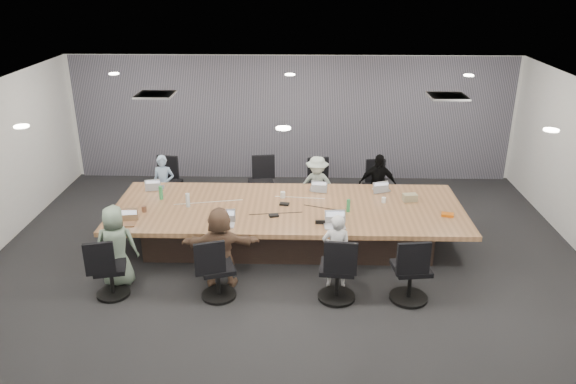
{
  "coord_description": "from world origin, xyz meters",
  "views": [
    {
      "loc": [
        0.22,
        -8.36,
        4.59
      ],
      "look_at": [
        0.0,
        0.4,
        1.05
      ],
      "focal_mm": 35.0,
      "sensor_mm": 36.0,
      "label": 1
    }
  ],
  "objects_px": {
    "chair_0": "(169,187)",
    "person_5": "(220,247)",
    "laptop_4": "(126,224)",
    "chair_3": "(374,191)",
    "canvas_bag": "(410,197)",
    "chair_1": "(261,187)",
    "chair_2": "(316,189)",
    "conference_table": "(288,224)",
    "chair_4": "(111,273)",
    "chair_6": "(337,273)",
    "stapler": "(320,222)",
    "bottle_green_left": "(161,193)",
    "laptop_6": "(335,227)",
    "chair_5": "(218,273)",
    "person_0": "(164,185)",
    "mug_brown": "(144,209)",
    "person_4": "(116,246)",
    "person_3": "(377,185)",
    "bottle_clear": "(188,200)",
    "person_6": "(336,251)",
    "laptop_2": "(318,189)",
    "snack_packet": "(447,215)",
    "chair_7": "(411,273)",
    "person_2": "(317,186)",
    "bottle_green_right": "(348,206)",
    "laptop_0": "(156,188)"
  },
  "relations": [
    {
      "from": "chair_1",
      "to": "bottle_clear",
      "type": "xyz_separation_m",
      "value": [
        -1.13,
        -1.75,
        0.43
      ]
    },
    {
      "from": "chair_1",
      "to": "chair_2",
      "type": "xyz_separation_m",
      "value": [
        1.12,
        0.0,
        -0.03
      ]
    },
    {
      "from": "chair_5",
      "to": "person_4",
      "type": "relative_size",
      "value": 0.63
    },
    {
      "from": "chair_4",
      "to": "person_0",
      "type": "bearing_deg",
      "value": 74.5
    },
    {
      "from": "person_5",
      "to": "laptop_6",
      "type": "xyz_separation_m",
      "value": [
        1.75,
        0.55,
        0.11
      ]
    },
    {
      "from": "laptop_4",
      "to": "chair_3",
      "type": "bearing_deg",
      "value": 21.83
    },
    {
      "from": "chair_4",
      "to": "mug_brown",
      "type": "relative_size",
      "value": 7.72
    },
    {
      "from": "chair_2",
      "to": "canvas_bag",
      "type": "bearing_deg",
      "value": 130.87
    },
    {
      "from": "person_4",
      "to": "canvas_bag",
      "type": "bearing_deg",
      "value": -167.23
    },
    {
      "from": "chair_4",
      "to": "laptop_0",
      "type": "xyz_separation_m",
      "value": [
        0.1,
        2.5,
        0.36
      ]
    },
    {
      "from": "person_3",
      "to": "laptop_6",
      "type": "xyz_separation_m",
      "value": [
        -0.94,
        -2.15,
        0.12
      ]
    },
    {
      "from": "person_4",
      "to": "laptop_4",
      "type": "height_order",
      "value": "person_4"
    },
    {
      "from": "chair_7",
      "to": "person_6",
      "type": "relative_size",
      "value": 0.73
    },
    {
      "from": "chair_5",
      "to": "chair_7",
      "type": "bearing_deg",
      "value": -18.24
    },
    {
      "from": "conference_table",
      "to": "chair_4",
      "type": "distance_m",
      "value": 3.09
    },
    {
      "from": "chair_2",
      "to": "chair_5",
      "type": "height_order",
      "value": "chair_5"
    },
    {
      "from": "chair_2",
      "to": "laptop_4",
      "type": "distance_m",
      "value": 4.0
    },
    {
      "from": "laptop_4",
      "to": "canvas_bag",
      "type": "distance_m",
      "value": 4.84
    },
    {
      "from": "chair_1",
      "to": "bottle_green_left",
      "type": "xyz_separation_m",
      "value": [
        -1.67,
        -1.43,
        0.43
      ]
    },
    {
      "from": "chair_4",
      "to": "bottle_green_left",
      "type": "bearing_deg",
      "value": 67.22
    },
    {
      "from": "chair_5",
      "to": "stapler",
      "type": "height_order",
      "value": "chair_5"
    },
    {
      "from": "person_6",
      "to": "laptop_6",
      "type": "relative_size",
      "value": 3.62
    },
    {
      "from": "person_0",
      "to": "mug_brown",
      "type": "relative_size",
      "value": 11.9
    },
    {
      "from": "chair_3",
      "to": "stapler",
      "type": "bearing_deg",
      "value": 57.72
    },
    {
      "from": "chair_4",
      "to": "chair_5",
      "type": "height_order",
      "value": "chair_5"
    },
    {
      "from": "chair_2",
      "to": "person_2",
      "type": "bearing_deg",
      "value": 81.82
    },
    {
      "from": "chair_7",
      "to": "bottle_clear",
      "type": "relative_size",
      "value": 3.67
    },
    {
      "from": "laptop_6",
      "to": "stapler",
      "type": "height_order",
      "value": "stapler"
    },
    {
      "from": "chair_6",
      "to": "person_0",
      "type": "distance_m",
      "value": 4.45
    },
    {
      "from": "chair_4",
      "to": "chair_6",
      "type": "distance_m",
      "value": 3.34
    },
    {
      "from": "chair_1",
      "to": "person_5",
      "type": "height_order",
      "value": "person_5"
    },
    {
      "from": "bottle_clear",
      "to": "bottle_green_left",
      "type": "bearing_deg",
      "value": 149.3
    },
    {
      "from": "laptop_2",
      "to": "person_3",
      "type": "bearing_deg",
      "value": -147.36
    },
    {
      "from": "chair_5",
      "to": "person_0",
      "type": "distance_m",
      "value": 3.4
    },
    {
      "from": "conference_table",
      "to": "chair_1",
      "type": "distance_m",
      "value": 1.8
    },
    {
      "from": "laptop_2",
      "to": "person_5",
      "type": "relative_size",
      "value": 0.23
    },
    {
      "from": "chair_0",
      "to": "person_5",
      "type": "distance_m",
      "value": 3.4
    },
    {
      "from": "laptop_2",
      "to": "snack_packet",
      "type": "bearing_deg",
      "value": 159.62
    },
    {
      "from": "chair_0",
      "to": "laptop_6",
      "type": "distance_m",
      "value": 4.11
    },
    {
      "from": "chair_0",
      "to": "person_6",
      "type": "distance_m",
      "value": 4.45
    },
    {
      "from": "chair_1",
      "to": "person_5",
      "type": "xyz_separation_m",
      "value": [
        -0.4,
        -3.05,
        0.22
      ]
    },
    {
      "from": "laptop_4",
      "to": "bottle_green_left",
      "type": "bearing_deg",
      "value": 65.09
    },
    {
      "from": "person_3",
      "to": "bottle_green_right",
      "type": "xyz_separation_m",
      "value": [
        -0.69,
        -1.54,
        0.22
      ]
    },
    {
      "from": "person_4",
      "to": "mug_brown",
      "type": "height_order",
      "value": "person_4"
    },
    {
      "from": "person_6",
      "to": "bottle_clear",
      "type": "xyz_separation_m",
      "value": [
        -2.48,
        1.3,
        0.26
      ]
    },
    {
      "from": "chair_1",
      "to": "chair_5",
      "type": "height_order",
      "value": "chair_1"
    },
    {
      "from": "chair_1",
      "to": "canvas_bag",
      "type": "bearing_deg",
      "value": 143.49
    },
    {
      "from": "laptop_4",
      "to": "mug_brown",
      "type": "xyz_separation_m",
      "value": [
        0.16,
        0.52,
        0.04
      ]
    },
    {
      "from": "chair_4",
      "to": "person_4",
      "type": "xyz_separation_m",
      "value": [
        0.0,
        0.35,
        0.26
      ]
    },
    {
      "from": "stapler",
      "to": "canvas_bag",
      "type": "bearing_deg",
      "value": 32.1
    }
  ]
}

